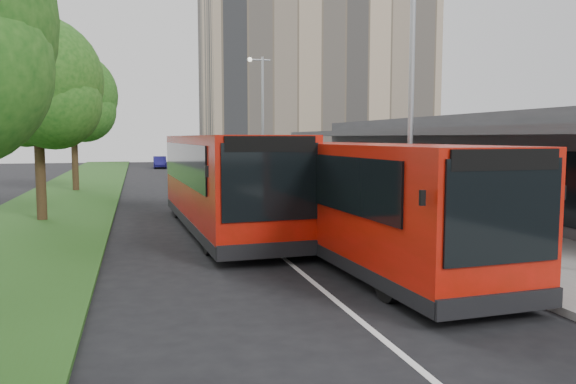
{
  "coord_description": "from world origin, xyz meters",
  "views": [
    {
      "loc": [
        -3.59,
        -13.06,
        3.1
      ],
      "look_at": [
        0.68,
        2.79,
        1.5
      ],
      "focal_mm": 35.0,
      "sensor_mm": 36.0,
      "label": 1
    }
  ],
  "objects_px": {
    "tree_far": "(73,101)",
    "car_far": "(160,162)",
    "lamp_post_far": "(261,112)",
    "tree_mid": "(37,89)",
    "bus_second": "(225,182)",
    "litter_bin": "(354,194)",
    "bus_main": "(363,202)",
    "car_near": "(201,166)",
    "bollard": "(295,179)",
    "lamp_post_near": "(409,82)"
  },
  "relations": [
    {
      "from": "tree_far",
      "to": "car_far",
      "type": "relative_size",
      "value": 2.2
    },
    {
      "from": "bus_second",
      "to": "litter_bin",
      "type": "distance_m",
      "value": 7.73
    },
    {
      "from": "tree_mid",
      "to": "litter_bin",
      "type": "relative_size",
      "value": 7.32
    },
    {
      "from": "lamp_post_near",
      "to": "car_near",
      "type": "distance_m",
      "value": 35.88
    },
    {
      "from": "bus_main",
      "to": "bus_second",
      "type": "xyz_separation_m",
      "value": [
        -2.64,
        5.45,
        0.11
      ]
    },
    {
      "from": "tree_far",
      "to": "lamp_post_near",
      "type": "relative_size",
      "value": 0.99
    },
    {
      "from": "lamp_post_near",
      "to": "litter_bin",
      "type": "height_order",
      "value": "lamp_post_near"
    },
    {
      "from": "tree_mid",
      "to": "car_near",
      "type": "xyz_separation_m",
      "value": [
        9.0,
        28.52,
        -4.3
      ]
    },
    {
      "from": "tree_far",
      "to": "car_far",
      "type": "height_order",
      "value": "tree_far"
    },
    {
      "from": "car_near",
      "to": "bus_second",
      "type": "bearing_deg",
      "value": -103.33
    },
    {
      "from": "lamp_post_near",
      "to": "lamp_post_far",
      "type": "height_order",
      "value": "same"
    },
    {
      "from": "car_far",
      "to": "lamp_post_far",
      "type": "bearing_deg",
      "value": -75.96
    },
    {
      "from": "bollard",
      "to": "car_far",
      "type": "bearing_deg",
      "value": 104.98
    },
    {
      "from": "bus_second",
      "to": "car_far",
      "type": "distance_m",
      "value": 39.94
    },
    {
      "from": "lamp_post_near",
      "to": "car_far",
      "type": "height_order",
      "value": "lamp_post_near"
    },
    {
      "from": "tree_mid",
      "to": "bus_second",
      "type": "relative_size",
      "value": 0.66
    },
    {
      "from": "tree_far",
      "to": "car_far",
      "type": "xyz_separation_m",
      "value": [
        5.66,
        24.15,
        -4.54
      ]
    },
    {
      "from": "tree_far",
      "to": "car_near",
      "type": "bearing_deg",
      "value": 61.42
    },
    {
      "from": "lamp_post_near",
      "to": "car_far",
      "type": "relative_size",
      "value": 2.21
    },
    {
      "from": "car_near",
      "to": "car_far",
      "type": "relative_size",
      "value": 0.85
    },
    {
      "from": "tree_far",
      "to": "bus_second",
      "type": "xyz_separation_m",
      "value": [
        6.21,
        -15.78,
        -3.51
      ]
    },
    {
      "from": "bus_main",
      "to": "car_near",
      "type": "relative_size",
      "value": 3.43
    },
    {
      "from": "lamp_post_far",
      "to": "bus_main",
      "type": "bearing_deg",
      "value": -95.88
    },
    {
      "from": "tree_far",
      "to": "litter_bin",
      "type": "xyz_separation_m",
      "value": [
        12.51,
        -11.4,
        -4.47
      ]
    },
    {
      "from": "tree_far",
      "to": "car_near",
      "type": "xyz_separation_m",
      "value": [
        9.0,
        16.52,
        -4.61
      ]
    },
    {
      "from": "lamp_post_far",
      "to": "bus_main",
      "type": "relative_size",
      "value": 0.76
    },
    {
      "from": "car_near",
      "to": "lamp_post_near",
      "type": "bearing_deg",
      "value": -94.96
    },
    {
      "from": "litter_bin",
      "to": "bollard",
      "type": "relative_size",
      "value": 1.1
    },
    {
      "from": "car_near",
      "to": "car_far",
      "type": "bearing_deg",
      "value": 105.27
    },
    {
      "from": "bollard",
      "to": "car_far",
      "type": "height_order",
      "value": "car_far"
    },
    {
      "from": "bollard",
      "to": "car_near",
      "type": "xyz_separation_m",
      "value": [
        -3.58,
        18.23,
        -0.09
      ]
    },
    {
      "from": "litter_bin",
      "to": "lamp_post_near",
      "type": "bearing_deg",
      "value": -100.23
    },
    {
      "from": "tree_far",
      "to": "bus_main",
      "type": "relative_size",
      "value": 0.76
    },
    {
      "from": "bus_main",
      "to": "litter_bin",
      "type": "relative_size",
      "value": 10.3
    },
    {
      "from": "bollard",
      "to": "car_near",
      "type": "bearing_deg",
      "value": 101.11
    },
    {
      "from": "lamp_post_near",
      "to": "bollard",
      "type": "height_order",
      "value": "lamp_post_near"
    },
    {
      "from": "bus_main",
      "to": "bollard",
      "type": "height_order",
      "value": "bus_main"
    },
    {
      "from": "bus_main",
      "to": "car_near",
      "type": "bearing_deg",
      "value": 86.83
    },
    {
      "from": "litter_bin",
      "to": "bollard",
      "type": "bearing_deg",
      "value": 89.58
    },
    {
      "from": "lamp_post_far",
      "to": "car_far",
      "type": "bearing_deg",
      "value": 103.26
    },
    {
      "from": "car_far",
      "to": "car_near",
      "type": "bearing_deg",
      "value": -65.57
    },
    {
      "from": "tree_mid",
      "to": "bus_main",
      "type": "height_order",
      "value": "tree_mid"
    },
    {
      "from": "lamp_post_far",
      "to": "car_far",
      "type": "xyz_separation_m",
      "value": [
        -5.47,
        23.2,
        -4.12
      ]
    },
    {
      "from": "tree_far",
      "to": "bus_second",
      "type": "relative_size",
      "value": 0.71
    },
    {
      "from": "tree_mid",
      "to": "litter_bin",
      "type": "bearing_deg",
      "value": 2.73
    },
    {
      "from": "tree_mid",
      "to": "car_near",
      "type": "bearing_deg",
      "value": 72.48
    },
    {
      "from": "bus_second",
      "to": "bollard",
      "type": "xyz_separation_m",
      "value": [
        6.37,
        14.06,
        -1.0
      ]
    },
    {
      "from": "tree_mid",
      "to": "bus_second",
      "type": "height_order",
      "value": "tree_mid"
    },
    {
      "from": "car_far",
      "to": "litter_bin",
      "type": "bearing_deg",
      "value": -78.32
    },
    {
      "from": "lamp_post_near",
      "to": "car_far",
      "type": "xyz_separation_m",
      "value": [
        -5.47,
        43.2,
        -4.12
      ]
    }
  ]
}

